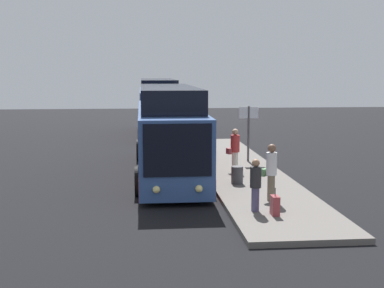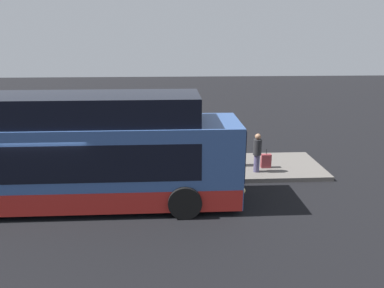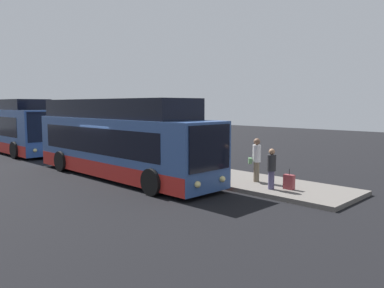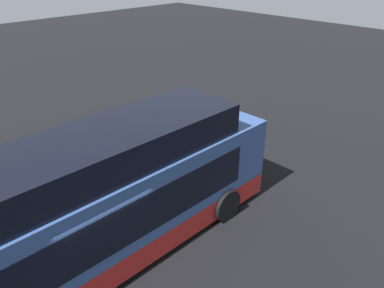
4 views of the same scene
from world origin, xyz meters
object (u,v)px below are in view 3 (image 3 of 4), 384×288
object	(u,v)px
passenger_boarding	(272,167)
suitcase	(289,182)
passenger_waiting	(256,158)
bus_lead	(119,143)
passenger_with_bags	(170,149)
bus_second	(11,128)
trash_bin	(200,168)
sign_post	(156,132)

from	to	relation	value
passenger_boarding	suitcase	xyz separation A→B (m)	(0.50, 0.47, -0.58)
passenger_boarding	passenger_waiting	size ratio (longest dim) A/B	0.85
bus_lead	passenger_with_bags	bearing A→B (deg)	78.74
bus_second	passenger_waiting	distance (m)	19.63
bus_lead	passenger_waiting	size ratio (longest dim) A/B	6.24
suitcase	passenger_with_bags	bearing A→B (deg)	179.78
passenger_boarding	suitcase	bearing A→B (deg)	139.15
bus_second	passenger_boarding	world-z (taller)	bus_second
passenger_with_bags	suitcase	bearing A→B (deg)	162.90
passenger_with_bags	trash_bin	world-z (taller)	passenger_with_bags
bus_second	passenger_boarding	xyz separation A→B (m)	(20.64, 2.25, -0.71)
bus_lead	passenger_waiting	world-z (taller)	bus_lead
bus_lead	passenger_waiting	distance (m)	6.49
bus_lead	passenger_waiting	bearing A→B (deg)	27.83
passenger_waiting	trash_bin	bearing A→B (deg)	61.81
bus_second	sign_post	distance (m)	12.43
sign_post	trash_bin	bearing A→B (deg)	-15.98
passenger_waiting	trash_bin	xyz separation A→B (m)	(-2.69, -0.61, -0.70)
bus_lead	passenger_with_bags	distance (m)	2.85
passenger_waiting	sign_post	distance (m)	7.62
passenger_waiting	trash_bin	size ratio (longest dim) A/B	2.85
passenger_boarding	passenger_with_bags	bearing A→B (deg)	-88.83
bus_lead	passenger_with_bags	world-z (taller)	bus_lead
passenger_boarding	passenger_with_bags	size ratio (longest dim) A/B	0.89
trash_bin	bus_second	bearing A→B (deg)	-171.79
passenger_boarding	trash_bin	distance (m)	3.98
passenger_with_bags	sign_post	size ratio (longest dim) A/B	0.69
passenger_with_bags	trash_bin	xyz separation A→B (m)	(2.49, -0.34, -0.64)
trash_bin	bus_lead	bearing A→B (deg)	-141.58
suitcase	trash_bin	distance (m)	4.45
bus_second	sign_post	bearing A→B (deg)	17.81
passenger_boarding	passenger_waiting	distance (m)	1.48
bus_second	sign_post	xyz separation A→B (m)	(11.83, 3.80, 0.12)
bus_second	suitcase	size ratio (longest dim) A/B	13.79
passenger_with_bags	bus_lead	bearing A→B (deg)	61.86
passenger_boarding	passenger_waiting	world-z (taller)	passenger_waiting
bus_second	passenger_boarding	distance (m)	20.77
passenger_waiting	sign_post	xyz separation A→B (m)	(-7.55, 0.78, 0.67)
passenger_waiting	passenger_with_bags	world-z (taller)	passenger_waiting
bus_lead	passenger_boarding	size ratio (longest dim) A/B	7.30
passenger_boarding	passenger_with_bags	distance (m)	6.45
bus_second	passenger_boarding	bearing A→B (deg)	6.22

